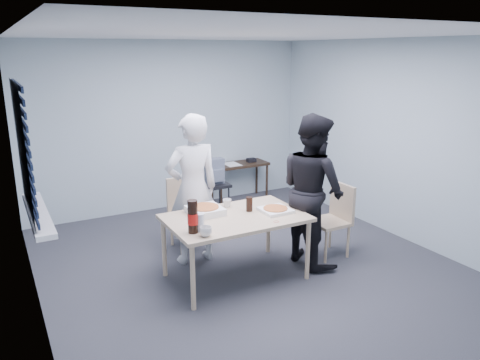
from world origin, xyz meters
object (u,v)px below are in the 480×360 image
person_black (312,190)px  stool (215,191)px  side_table (240,168)px  backpack (215,172)px  person_white (193,190)px  chair_right (335,215)px  mug_b (227,203)px  mug_a (206,231)px  chair_far (186,207)px  dining_table (235,221)px  soda_bottle (193,217)px

person_black → stool: size_ratio=3.30×
side_table → backpack: size_ratio=2.51×
backpack → person_white: bearing=-120.9°
chair_right → mug_b: (-1.30, 0.34, 0.25)m
person_black → mug_b: person_black is taller
person_white → mug_a: person_white is taller
chair_far → person_black: (1.13, -1.13, 0.37)m
chair_far → mug_a: (-0.38, -1.46, 0.25)m
mug_a → mug_b: size_ratio=1.23×
side_table → backpack: 0.99m
chair_right → mug_a: (-1.87, -0.34, 0.25)m
chair_right → person_black: (-0.37, -0.01, 0.37)m
backpack → stool: bearing=94.6°
mug_a → person_white: bearing=73.9°
mug_b → chair_right: bearing=-14.9°
chair_right → person_black: size_ratio=0.50×
dining_table → soda_bottle: (-0.58, -0.22, 0.22)m
stool → mug_b: 1.67m
mug_b → stool: bearing=69.6°
mug_b → dining_table: bearing=-101.0°
chair_right → mug_a: bearing=-169.8°
dining_table → chair_far: (-0.14, 1.09, -0.15)m
side_table → mug_b: 2.53m
mug_b → mug_a: bearing=-130.2°
chair_far → stool: (0.77, 0.76, -0.09)m
stool → mug_a: 2.51m
side_table → mug_b: (-1.32, -2.14, 0.21)m
soda_bottle → person_white: bearing=67.2°
chair_right → stool: bearing=111.2°
person_white → soda_bottle: person_white is taller
person_black → soda_bottle: 1.59m
dining_table → side_table: size_ratio=1.56×
chair_far → soda_bottle: soda_bottle is taller
person_white → backpack: person_white is taller
side_table → soda_bottle: soda_bottle is taller
backpack → mug_a: size_ratio=3.06×
dining_table → mug_a: bearing=-144.8°
chair_far → backpack: bearing=44.1°
side_table → stool: bearing=-140.8°
chair_far → backpack: 1.09m
stool → backpack: backpack is taller
chair_far → mug_a: 1.53m
person_white → mug_a: (-0.29, -0.99, -0.12)m
backpack → person_black: bearing=-74.5°
dining_table → chair_far: bearing=97.1°
dining_table → mug_b: mug_b is taller
chair_right → mug_b: chair_right is taller
mug_b → person_black: bearing=-20.9°
person_white → backpack: bearing=-125.4°
stool → mug_b: (-0.57, -1.53, 0.34)m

